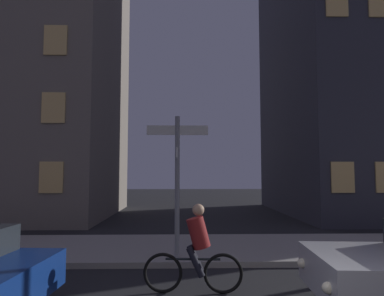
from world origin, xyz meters
The scene contains 5 objects.
sidewalk_kerb centered at (0.00, 6.26, 0.07)m, with size 40.00×3.37×0.14m, color #9E9991.
signpost centered at (-1.06, 5.08, 2.19)m, with size 1.54×1.41×3.45m.
cyclist centered at (-0.68, 3.02, 0.75)m, with size 1.82×0.35×1.61m.
building_left_block centered at (-8.84, 13.91, 6.89)m, with size 8.62×8.57×13.78m.
building_right_block centered at (8.75, 14.37, 8.53)m, with size 8.73×9.74×17.06m.
Camera 1 is at (-0.90, -3.11, 2.19)m, focal length 30.77 mm.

